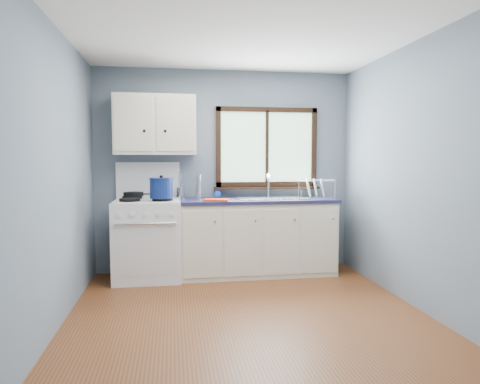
{
  "coord_description": "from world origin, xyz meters",
  "views": [
    {
      "loc": [
        -0.66,
        -3.56,
        1.4
      ],
      "look_at": [
        0.05,
        0.9,
        1.05
      ],
      "focal_mm": 32.0,
      "sensor_mm": 36.0,
      "label": 1
    }
  ],
  "objects": [
    {
      "name": "sink",
      "position": [
        0.54,
        1.49,
        0.86
      ],
      "size": [
        0.84,
        0.46,
        0.44
      ],
      "color": "silver",
      "rests_on": "countertop"
    },
    {
      "name": "ceiling",
      "position": [
        0.0,
        0.0,
        2.51
      ],
      "size": [
        3.2,
        3.6,
        0.02
      ],
      "primitive_type": "cube",
      "color": "white",
      "rests_on": "wall_back"
    },
    {
      "name": "dish_rack",
      "position": [
        1.12,
        1.54,
        0.98
      ],
      "size": [
        0.55,
        0.49,
        0.24
      ],
      "rotation": [
        0.0,
        0.0,
        -0.4
      ],
      "color": "silver",
      "rests_on": "countertop"
    },
    {
      "name": "upper_cabinets",
      "position": [
        -0.85,
        1.63,
        1.8
      ],
      "size": [
        0.95,
        0.35,
        0.7
      ],
      "color": "#EEE7C9",
      "rests_on": "wall_back"
    },
    {
      "name": "countertop",
      "position": [
        0.36,
        1.49,
        0.9
      ],
      "size": [
        1.89,
        0.64,
        0.04
      ],
      "primitive_type": "cube",
      "color": "#1A1A3A",
      "rests_on": "base_cabinets"
    },
    {
      "name": "gas_range",
      "position": [
        -0.95,
        1.47,
        0.49
      ],
      "size": [
        0.76,
        0.69,
        1.36
      ],
      "color": "white",
      "rests_on": "floor"
    },
    {
      "name": "soap_bottle",
      "position": [
        -0.11,
        1.68,
        1.04
      ],
      "size": [
        0.1,
        0.1,
        0.23
      ],
      "primitive_type": "imported",
      "rotation": [
        0.0,
        0.0,
        -0.11
      ],
      "color": "blue",
      "rests_on": "countertop"
    },
    {
      "name": "utensil_crock",
      "position": [
        -0.56,
        1.69,
        0.99
      ],
      "size": [
        0.12,
        0.12,
        0.34
      ],
      "rotation": [
        0.0,
        0.0,
        0.18
      ],
      "color": "silver",
      "rests_on": "countertop"
    },
    {
      "name": "stockpot",
      "position": [
        -0.78,
        1.3,
        1.08
      ],
      "size": [
        0.27,
        0.27,
        0.26
      ],
      "rotation": [
        0.0,
        0.0,
        0.01
      ],
      "color": "navy",
      "rests_on": "gas_range"
    },
    {
      "name": "base_cabinets",
      "position": [
        0.36,
        1.49,
        0.41
      ],
      "size": [
        1.85,
        0.6,
        0.88
      ],
      "color": "#EEE7C9",
      "rests_on": "floor"
    },
    {
      "name": "wall_front",
      "position": [
        0.0,
        -1.81,
        1.25
      ],
      "size": [
        3.2,
        0.02,
        2.5
      ],
      "primitive_type": "cube",
      "color": "slate",
      "rests_on": "ground"
    },
    {
      "name": "wall_back",
      "position": [
        0.0,
        1.81,
        1.25
      ],
      "size": [
        3.2,
        0.02,
        2.5
      ],
      "primitive_type": "cube",
      "color": "slate",
      "rests_on": "ground"
    },
    {
      "name": "thermos",
      "position": [
        -0.35,
        1.59,
        1.06
      ],
      "size": [
        0.09,
        0.09,
        0.28
      ],
      "primitive_type": "cylinder",
      "rotation": [
        0.0,
        0.0,
        0.42
      ],
      "color": "silver",
      "rests_on": "countertop"
    },
    {
      "name": "floor",
      "position": [
        0.0,
        0.0,
        -0.01
      ],
      "size": [
        3.2,
        3.6,
        0.02
      ],
      "primitive_type": "cube",
      "color": "brown",
      "rests_on": "ground"
    },
    {
      "name": "wall_right",
      "position": [
        1.61,
        0.0,
        1.25
      ],
      "size": [
        0.02,
        3.6,
        2.5
      ],
      "primitive_type": "cube",
      "color": "slate",
      "rests_on": "ground"
    },
    {
      "name": "wall_left",
      "position": [
        -1.61,
        0.0,
        1.25
      ],
      "size": [
        0.02,
        3.6,
        2.5
      ],
      "primitive_type": "cube",
      "color": "slate",
      "rests_on": "ground"
    },
    {
      "name": "skillet",
      "position": [
        -1.11,
        1.63,
        0.98
      ],
      "size": [
        0.35,
        0.23,
        0.05
      ],
      "rotation": [
        0.0,
        0.0,
        0.01
      ],
      "color": "black",
      "rests_on": "gas_range"
    },
    {
      "name": "dish_towel",
      "position": [
        -0.15,
        1.31,
        0.93
      ],
      "size": [
        0.32,
        0.27,
        0.02
      ],
      "primitive_type": "cube",
      "rotation": [
        0.0,
        0.0,
        -0.29
      ],
      "color": "red",
      "rests_on": "countertop"
    },
    {
      "name": "window",
      "position": [
        0.54,
        1.77,
        1.48
      ],
      "size": [
        1.36,
        0.1,
        1.03
      ],
      "color": "#9EC6A8",
      "rests_on": "wall_back"
    }
  ]
}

